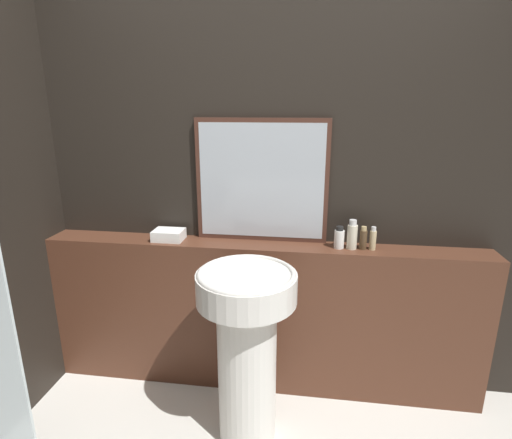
{
  "coord_description": "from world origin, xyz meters",
  "views": [
    {
      "loc": [
        0.27,
        -0.9,
        1.7
      ],
      "look_at": [
        -0.02,
        1.14,
        1.1
      ],
      "focal_mm": 28.0,
      "sensor_mm": 36.0,
      "label": 1
    }
  ],
  "objects": [
    {
      "name": "wall_back",
      "position": [
        0.0,
        1.38,
        1.25
      ],
      "size": [
        8.0,
        0.06,
        2.5
      ],
      "color": "black",
      "rests_on": "ground_plane"
    },
    {
      "name": "vanity_counter",
      "position": [
        0.0,
        1.25,
        0.46
      ],
      "size": [
        2.57,
        0.21,
        0.93
      ],
      "color": "#512D1E",
      "rests_on": "ground_plane"
    },
    {
      "name": "pedestal_sink",
      "position": [
        -0.02,
        0.82,
        0.56
      ],
      "size": [
        0.49,
        0.49,
        0.94
      ],
      "color": "silver",
      "rests_on": "ground_plane"
    },
    {
      "name": "mirror",
      "position": [
        -0.01,
        1.33,
        1.28
      ],
      "size": [
        0.76,
        0.03,
        0.7
      ],
      "color": "#47281E",
      "rests_on": "vanity_counter"
    },
    {
      "name": "towel_stack",
      "position": [
        -0.55,
        1.25,
        0.96
      ],
      "size": [
        0.18,
        0.13,
        0.06
      ],
      "color": "white",
      "rests_on": "vanity_counter"
    },
    {
      "name": "shampoo_bottle",
      "position": [
        0.43,
        1.25,
        0.98
      ],
      "size": [
        0.06,
        0.06,
        0.13
      ],
      "color": "white",
      "rests_on": "vanity_counter"
    },
    {
      "name": "conditioner_bottle",
      "position": [
        0.5,
        1.25,
        1.0
      ],
      "size": [
        0.06,
        0.06,
        0.17
      ],
      "color": "beige",
      "rests_on": "vanity_counter"
    },
    {
      "name": "lotion_bottle",
      "position": [
        0.56,
        1.25,
        0.99
      ],
      "size": [
        0.04,
        0.04,
        0.13
      ],
      "color": "#4C3823",
      "rests_on": "vanity_counter"
    },
    {
      "name": "body_wash_bottle",
      "position": [
        0.62,
        1.25,
        0.99
      ],
      "size": [
        0.04,
        0.04,
        0.13
      ],
      "color": "#C6B284",
      "rests_on": "vanity_counter"
    }
  ]
}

